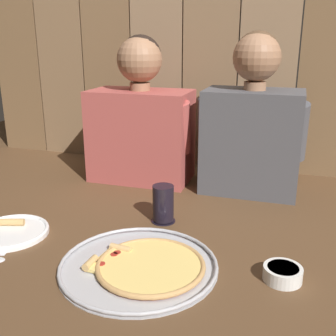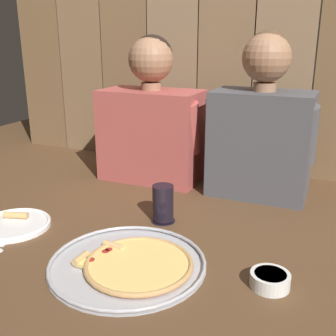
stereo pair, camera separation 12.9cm
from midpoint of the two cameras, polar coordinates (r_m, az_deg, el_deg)
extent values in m
plane|color=brown|center=(1.27, -4.55, -9.11)|extent=(3.20, 3.20, 0.00)
cylinder|color=#B2B2B7|center=(1.10, -7.53, -13.56)|extent=(0.41, 0.41, 0.01)
torus|color=#B2B2B7|center=(1.10, -7.55, -13.20)|extent=(0.41, 0.41, 0.01)
cylinder|color=#B23823|center=(1.09, -5.91, -13.64)|extent=(0.28, 0.28, 0.00)
cylinder|color=#F4D170|center=(1.09, -5.92, -13.42)|extent=(0.27, 0.27, 0.01)
torus|color=tan|center=(1.09, -5.92, -13.42)|extent=(0.29, 0.29, 0.01)
cube|color=#F4D170|center=(1.10, -12.15, -13.51)|extent=(0.09, 0.06, 0.01)
cylinder|color=tan|center=(1.12, -14.11, -12.78)|extent=(0.02, 0.05, 0.02)
cylinder|color=#A3281E|center=(1.11, -12.67, -12.98)|extent=(0.02, 0.02, 0.00)
cube|color=#EFC660|center=(1.14, -11.04, -12.25)|extent=(0.07, 0.10, 0.01)
cylinder|color=tan|center=(1.17, -9.80, -11.06)|extent=(0.07, 0.03, 0.02)
cylinder|color=#A3281E|center=(1.15, -10.37, -11.58)|extent=(0.02, 0.02, 0.00)
cylinder|color=#A3281E|center=(1.14, -10.81, -11.82)|extent=(0.02, 0.02, 0.00)
cylinder|color=white|center=(1.37, -23.69, -8.33)|extent=(0.23, 0.23, 0.01)
torus|color=white|center=(1.37, -23.72, -8.10)|extent=(0.23, 0.23, 0.01)
cylinder|color=tan|center=(1.40, -23.52, -6.99)|extent=(0.08, 0.04, 0.02)
cylinder|color=black|center=(1.35, -3.42, -7.34)|extent=(0.08, 0.08, 0.01)
cylinder|color=black|center=(1.32, -3.47, -4.93)|extent=(0.07, 0.07, 0.12)
cylinder|color=white|center=(1.06, 12.27, -14.28)|extent=(0.10, 0.10, 0.04)
cylinder|color=#B23823|center=(1.06, 12.31, -13.86)|extent=(0.08, 0.08, 0.02)
cube|color=#AD4C47|center=(1.69, -5.97, 4.45)|extent=(0.40, 0.22, 0.37)
cylinder|color=#9E7051|center=(1.65, -6.19, 11.19)|extent=(0.08, 0.08, 0.03)
sphere|color=#9E7051|center=(1.65, -6.32, 14.76)|extent=(0.18, 0.18, 0.18)
sphere|color=black|center=(1.66, -6.15, 15.24)|extent=(0.16, 0.16, 0.16)
cylinder|color=#AD4C47|center=(1.72, -12.18, 6.30)|extent=(0.08, 0.11, 0.21)
cylinder|color=#AD4C47|center=(1.58, -0.47, 5.65)|extent=(0.08, 0.12, 0.22)
cube|color=#4C4C51|center=(1.57, 9.23, 3.61)|extent=(0.36, 0.22, 0.39)
cylinder|color=#9E7051|center=(1.53, 9.63, 11.21)|extent=(0.08, 0.08, 0.03)
sphere|color=#9E7051|center=(1.52, 9.83, 14.96)|extent=(0.17, 0.17, 0.17)
sphere|color=brown|center=(1.54, 9.93, 15.45)|extent=(0.16, 0.16, 0.16)
cylinder|color=#4C4C51|center=(1.55, 3.24, 5.82)|extent=(0.08, 0.11, 0.22)
cylinder|color=#4C4C51|center=(1.50, 15.15, 4.86)|extent=(0.08, 0.13, 0.23)
cube|color=brown|center=(2.27, -22.26, 18.87)|extent=(0.24, 0.03, 1.32)
cube|color=brown|center=(2.13, -16.84, 19.55)|extent=(0.24, 0.03, 1.32)
cube|color=brown|center=(2.00, -10.64, 20.12)|extent=(0.24, 0.03, 1.32)
cube|color=#8C6E4F|center=(1.90, -3.67, 20.49)|extent=(0.24, 0.03, 1.32)
cube|color=#826344|center=(1.83, 3.98, 20.59)|extent=(0.24, 0.03, 1.32)
cube|color=#8B6D4E|center=(1.79, 12.12, 20.32)|extent=(0.24, 0.03, 1.32)
camera|label=1|loc=(0.06, -92.86, -0.93)|focal=43.78mm
camera|label=2|loc=(0.06, 87.14, 0.93)|focal=43.78mm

